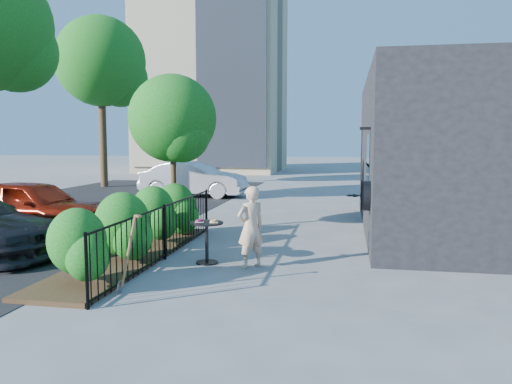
% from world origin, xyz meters
% --- Properties ---
extents(ground, '(120.00, 120.00, 0.00)m').
position_xyz_m(ground, '(0.00, 0.00, 0.00)').
color(ground, gray).
rests_on(ground, ground).
extents(shop_building, '(6.22, 9.00, 4.00)m').
position_xyz_m(shop_building, '(5.50, 4.50, 2.00)').
color(shop_building, black).
rests_on(shop_building, ground).
extents(fence, '(0.05, 6.05, 1.10)m').
position_xyz_m(fence, '(-1.50, 0.00, 0.56)').
color(fence, black).
rests_on(fence, ground).
extents(planting_bed, '(1.30, 6.00, 0.08)m').
position_xyz_m(planting_bed, '(-2.20, 0.00, 0.04)').
color(planting_bed, '#382616').
rests_on(planting_bed, ground).
extents(shrubs, '(1.10, 5.60, 1.24)m').
position_xyz_m(shrubs, '(-2.10, 0.10, 0.70)').
color(shrubs, '#125113').
rests_on(shrubs, ground).
extents(patio_tree, '(2.20, 2.20, 3.94)m').
position_xyz_m(patio_tree, '(-2.24, 2.76, 2.76)').
color(patio_tree, '#3F2B19').
rests_on(patio_tree, ground).
extents(street, '(9.00, 30.00, 0.01)m').
position_xyz_m(street, '(-7.00, 3.00, 0.00)').
color(street, black).
rests_on(street, ground).
extents(street_tree_far, '(4.40, 4.40, 8.28)m').
position_xyz_m(street_tree_far, '(-9.94, 13.96, 5.92)').
color(street_tree_far, '#3F2B19').
rests_on(street_tree_far, ground).
extents(cafe_table, '(0.64, 0.64, 0.85)m').
position_xyz_m(cafe_table, '(-0.59, -0.16, 0.55)').
color(cafe_table, black).
rests_on(cafe_table, ground).
extents(woman, '(0.66, 0.64, 1.52)m').
position_xyz_m(woman, '(0.30, -0.33, 0.76)').
color(woman, '#DBAF8D').
rests_on(woman, ground).
extents(shovel, '(0.43, 0.17, 1.27)m').
position_xyz_m(shovel, '(-1.25, -2.25, 0.56)').
color(shovel, brown).
rests_on(shovel, ground).
extents(car_red, '(4.25, 2.09, 1.39)m').
position_xyz_m(car_red, '(-5.67, 1.86, 0.70)').
color(car_red, maroon).
rests_on(car_red, ground).
extents(car_silver, '(4.49, 1.75, 1.46)m').
position_xyz_m(car_silver, '(-4.25, 10.66, 0.73)').
color(car_silver, silver).
rests_on(car_silver, ground).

